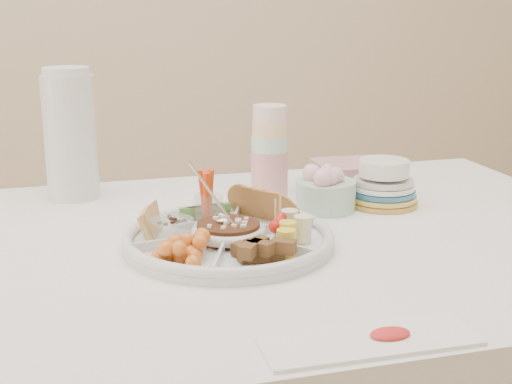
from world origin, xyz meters
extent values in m
cylinder|color=silver|center=(-0.06, -0.03, 0.78)|extent=(0.43, 0.43, 0.04)
cylinder|color=#3E2118|center=(-0.06, -0.03, 0.79)|extent=(0.13, 0.13, 0.04)
cylinder|color=silver|center=(0.12, 0.29, 0.88)|extent=(0.09, 0.09, 0.24)
cylinder|color=silver|center=(-0.32, 0.39, 0.91)|extent=(0.14, 0.14, 0.30)
cylinder|color=#91C0AE|center=(0.20, 0.14, 0.81)|extent=(0.15, 0.15, 0.10)
cube|color=#C7878C|center=(0.33, 0.32, 0.79)|extent=(0.18, 0.16, 0.06)
cylinder|color=gold|center=(0.33, 0.14, 0.81)|extent=(0.18, 0.18, 0.10)
cube|color=white|center=(0.03, -0.45, 0.76)|extent=(0.29, 0.10, 0.01)
camera|label=1|loc=(-0.34, -1.24, 1.20)|focal=50.00mm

